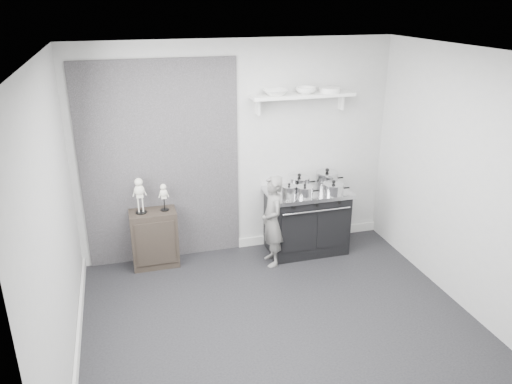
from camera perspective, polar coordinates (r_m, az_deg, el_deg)
ground at (r=5.30m, az=2.86°, el=-14.94°), size 4.00×4.00×0.00m
room_shell at (r=4.64m, az=1.60°, el=2.49°), size 4.02×3.62×2.71m
wall_shelf at (r=6.22m, az=5.34°, el=10.85°), size 1.30×0.26×0.24m
stove at (r=6.54m, az=5.79°, el=-3.25°), size 1.05×0.65×0.84m
side_cabinet at (r=6.30m, az=-11.52°, el=-5.23°), size 0.56×0.33×0.73m
child at (r=6.12m, az=1.90°, el=-3.34°), size 0.28×0.43×1.16m
pot_front_left at (r=6.18m, az=3.80°, el=0.17°), size 0.28×0.20×0.16m
pot_back_left at (r=6.44m, az=4.96°, el=1.12°), size 0.36×0.27×0.20m
pot_back_right at (r=6.56m, az=8.10°, el=1.54°), size 0.38×0.29×0.23m
pot_front_right at (r=6.30m, az=8.84°, el=0.39°), size 0.35×0.27×0.18m
pot_front_center at (r=6.17m, az=5.60°, el=0.08°), size 0.29×0.21×0.17m
skeleton_full at (r=6.05m, az=-13.17°, el=-0.11°), size 0.14×0.09×0.51m
skeleton_torso at (r=6.08m, az=-10.50°, el=-0.38°), size 0.11×0.07×0.39m
bowl_large at (r=6.09m, az=2.19°, el=11.34°), size 0.30×0.30×0.07m
bowl_small at (r=6.22m, az=5.71°, el=11.49°), size 0.25×0.25×0.08m
plate_stack at (r=6.34m, az=8.41°, el=11.48°), size 0.26×0.26×0.06m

